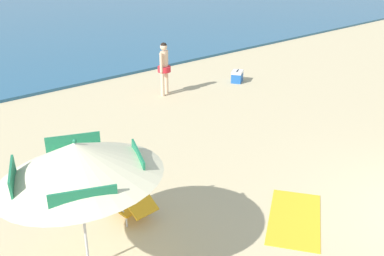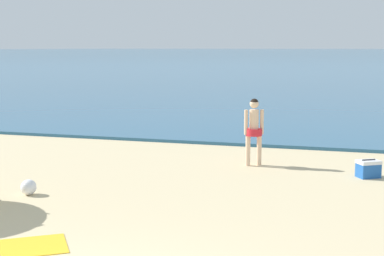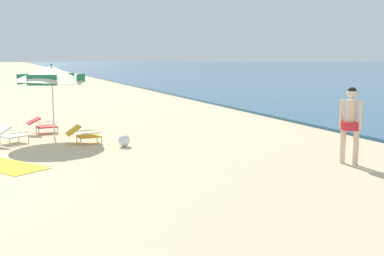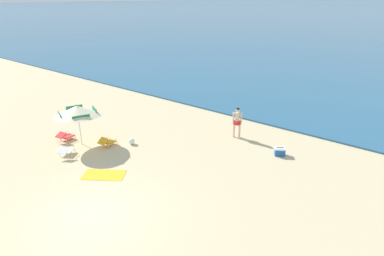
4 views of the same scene
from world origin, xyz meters
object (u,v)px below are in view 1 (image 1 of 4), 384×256
(cooler_box, at_px, (237,76))
(beach_towel, at_px, (295,218))
(beach_umbrella_striped_main, at_px, (77,161))
(person_standing_near_shore, at_px, (164,65))
(lounge_chair_under_umbrella, at_px, (132,205))
(beach_ball, at_px, (139,176))

(cooler_box, distance_m, beach_towel, 8.31)
(beach_umbrella_striped_main, height_order, person_standing_near_shore, beach_umbrella_striped_main)
(beach_umbrella_striped_main, distance_m, lounge_chair_under_umbrella, 2.13)
(person_standing_near_shore, relative_size, cooler_box, 2.81)
(person_standing_near_shore, distance_m, beach_ball, 5.73)
(cooler_box, relative_size, beach_ball, 1.90)
(cooler_box, height_order, beach_ball, cooler_box)
(beach_ball, bearing_deg, beach_towel, -63.68)
(cooler_box, height_order, beach_towel, cooler_box)
(beach_ball, xyz_separation_m, beach_towel, (1.42, -2.87, -0.15))
(beach_umbrella_striped_main, bearing_deg, beach_ball, 38.50)
(person_standing_near_shore, bearing_deg, beach_umbrella_striped_main, -135.35)
(beach_umbrella_striped_main, relative_size, lounge_chair_under_umbrella, 3.57)
(beach_umbrella_striped_main, relative_size, person_standing_near_shore, 1.97)
(beach_umbrella_striped_main, xyz_separation_m, lounge_chair_under_umbrella, (1.25, 0.67, -1.58))
(person_standing_near_shore, bearing_deg, cooler_box, -11.44)
(beach_ball, bearing_deg, person_standing_near_shore, 47.47)
(lounge_chair_under_umbrella, xyz_separation_m, beach_ball, (0.79, 0.95, -0.11))
(beach_ball, height_order, beach_towel, beach_ball)
(beach_umbrella_striped_main, distance_m, cooler_box, 10.25)
(person_standing_near_shore, bearing_deg, lounge_chair_under_umbrella, -132.03)
(beach_umbrella_striped_main, xyz_separation_m, person_standing_near_shore, (5.87, 5.80, -0.87))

